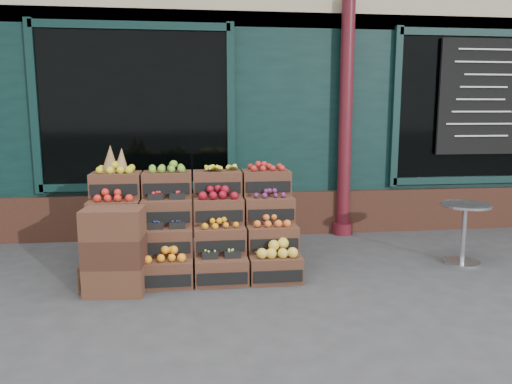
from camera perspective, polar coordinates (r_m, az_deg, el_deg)
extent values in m
plane|color=#363638|center=(4.96, 3.40, -11.02)|extent=(60.00, 60.00, 0.00)
cube|color=black|center=(9.83, -2.29, 13.33)|extent=(12.00, 6.00, 4.80)
cube|color=black|center=(6.87, -0.01, 7.50)|extent=(12.00, 0.12, 3.00)
cube|color=#381E16|center=(6.95, 0.06, -2.45)|extent=(12.00, 0.18, 0.60)
cube|color=black|center=(6.78, -13.65, 9.33)|extent=(2.40, 0.06, 2.00)
cube|color=black|center=(7.88, 24.09, 8.76)|extent=(2.40, 0.06, 2.00)
cylinder|color=#4F121A|center=(6.94, 10.19, 8.20)|extent=(0.18, 0.18, 3.20)
cube|color=black|center=(7.82, 24.48, 9.84)|extent=(1.30, 0.04, 1.60)
cube|color=#4A2A1D|center=(5.16, -16.37, -9.03)|extent=(0.53, 0.37, 0.26)
cube|color=black|center=(4.99, -16.71, -10.02)|extent=(0.49, 0.02, 0.12)
cube|color=#F7F625|center=(5.11, -16.46, -7.17)|extent=(0.42, 0.28, 0.08)
cube|color=#4A2A1D|center=(5.10, -10.21, -9.01)|extent=(0.53, 0.37, 0.26)
cube|color=black|center=(4.92, -10.32, -10.02)|extent=(0.49, 0.02, 0.12)
cube|color=orange|center=(5.05, -10.27, -7.08)|extent=(0.42, 0.28, 0.09)
cube|color=#4A2A1D|center=(5.10, -3.97, -8.89)|extent=(0.53, 0.37, 0.26)
cube|color=black|center=(4.92, -3.84, -9.89)|extent=(0.49, 0.02, 0.12)
cube|color=#8FC741|center=(5.05, -3.99, -7.30)|extent=(0.42, 0.28, 0.03)
cube|color=#4A2A1D|center=(5.15, 2.19, -8.66)|extent=(0.53, 0.37, 0.26)
cube|color=black|center=(4.98, 2.56, -9.64)|extent=(0.49, 0.02, 0.12)
cube|color=gold|center=(5.10, 2.21, -6.60)|extent=(0.42, 0.28, 0.12)
cube|color=#4A2A1D|center=(5.30, -16.13, -5.56)|extent=(0.53, 0.37, 0.26)
cube|color=black|center=(5.12, -16.45, -6.40)|extent=(0.49, 0.02, 0.12)
cube|color=olive|center=(5.25, -16.21, -3.70)|extent=(0.42, 0.28, 0.09)
cube|color=#4A2A1D|center=(5.24, -10.17, -5.50)|extent=(0.53, 0.37, 0.26)
cube|color=black|center=(5.06, -10.27, -6.35)|extent=(0.49, 0.02, 0.12)
cube|color=navy|center=(5.20, -10.22, -3.93)|extent=(0.42, 0.28, 0.03)
cube|color=#4A2A1D|center=(5.24, -4.14, -5.38)|extent=(0.53, 0.37, 0.26)
cube|color=black|center=(5.05, -4.02, -6.23)|extent=(0.49, 0.02, 0.12)
cube|color=orange|center=(5.19, -4.17, -3.59)|extent=(0.42, 0.28, 0.07)
cube|color=#4A2A1D|center=(5.29, 1.82, -5.20)|extent=(0.53, 0.37, 0.26)
cube|color=black|center=(5.11, 2.16, -6.03)|extent=(0.49, 0.02, 0.12)
cube|color=orange|center=(5.25, 1.83, -3.36)|extent=(0.42, 0.28, 0.08)
cube|color=#4A2A1D|center=(5.45, -15.89, -2.28)|extent=(0.53, 0.37, 0.26)
cube|color=black|center=(5.27, -16.20, -2.98)|extent=(0.49, 0.02, 0.12)
cube|color=red|center=(5.42, -15.98, -0.45)|extent=(0.42, 0.28, 0.09)
cube|color=#4A2A1D|center=(5.39, -10.13, -2.18)|extent=(0.53, 0.37, 0.26)
cube|color=black|center=(5.21, -10.23, -2.89)|extent=(0.49, 0.02, 0.12)
cube|color=red|center=(5.37, -10.18, -0.62)|extent=(0.42, 0.28, 0.04)
cube|color=#4A2A1D|center=(5.39, -4.30, -2.06)|extent=(0.53, 0.37, 0.26)
cube|color=black|center=(5.21, -4.19, -2.77)|extent=(0.49, 0.02, 0.12)
cube|color=maroon|center=(5.36, -4.33, -0.16)|extent=(0.42, 0.28, 0.10)
cube|color=#4A2A1D|center=(5.45, 1.47, -1.93)|extent=(0.53, 0.37, 0.26)
cube|color=black|center=(5.26, 1.78, -2.62)|extent=(0.49, 0.02, 0.12)
cube|color=#511E43|center=(5.42, 1.47, -0.21)|extent=(0.42, 0.28, 0.07)
cube|color=#4A2A1D|center=(5.62, -15.68, 0.82)|extent=(0.53, 0.37, 0.26)
cube|color=black|center=(5.44, -15.96, 0.23)|extent=(0.49, 0.02, 0.12)
cube|color=gold|center=(5.60, -15.76, 2.60)|extent=(0.42, 0.28, 0.09)
cube|color=#4A2A1D|center=(5.57, -10.10, 0.94)|extent=(0.53, 0.37, 0.26)
cube|color=black|center=(5.38, -10.19, 0.36)|extent=(0.49, 0.02, 0.12)
cube|color=olive|center=(5.55, -10.15, 2.74)|extent=(0.42, 0.28, 0.09)
cube|color=#4A2A1D|center=(5.57, -4.45, 1.05)|extent=(0.53, 0.37, 0.26)
cube|color=black|center=(5.38, -4.35, 0.48)|extent=(0.49, 0.02, 0.12)
cube|color=yellow|center=(5.54, -4.48, 2.82)|extent=(0.42, 0.28, 0.08)
cube|color=#4A2A1D|center=(5.62, 1.14, 1.16)|extent=(0.53, 0.37, 0.26)
cube|color=black|center=(5.43, 1.43, 0.59)|extent=(0.49, 0.02, 0.12)
cube|color=#A2201C|center=(5.60, 1.14, 2.89)|extent=(0.42, 0.28, 0.08)
cube|color=#381E16|center=(5.30, -7.10, -8.20)|extent=(2.17, 0.37, 0.26)
cube|color=#381E16|center=(5.48, -7.13, -6.18)|extent=(2.17, 0.37, 0.53)
cube|color=#381E16|center=(5.66, -7.16, -4.29)|extent=(2.17, 0.37, 0.79)
cone|color=olive|center=(5.60, -16.32, 3.68)|extent=(0.18, 0.18, 0.30)
cone|color=olive|center=(5.62, -15.12, 3.55)|extent=(0.16, 0.16, 0.26)
cube|color=#4A2A1D|center=(5.00, -15.72, -9.53)|extent=(0.58, 0.43, 0.27)
cube|color=#381E16|center=(4.92, -15.86, -6.50)|extent=(0.58, 0.43, 0.27)
cube|color=#4A2A1D|center=(4.85, -16.00, -3.38)|extent=(0.58, 0.43, 0.27)
cylinder|color=silver|center=(6.18, 22.44, -7.44)|extent=(0.40, 0.40, 0.03)
cylinder|color=silver|center=(6.10, 22.63, -4.51)|extent=(0.05, 0.05, 0.66)
cylinder|color=silver|center=(6.03, 22.83, -1.39)|extent=(0.55, 0.55, 0.03)
imported|color=#1B6020|center=(7.45, -11.80, 4.23)|extent=(0.85, 0.61, 2.16)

